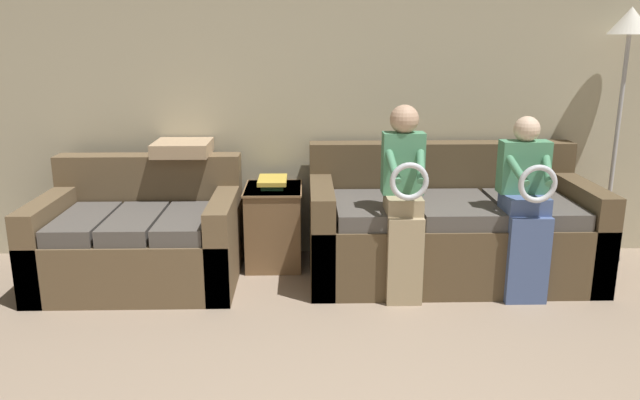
# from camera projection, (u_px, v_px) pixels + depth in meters

# --- Properties ---
(wall_back) EXTENTS (7.23, 0.06, 2.55)m
(wall_back) POSITION_uv_depth(u_px,v_px,m) (345.00, 94.00, 4.82)
(wall_back) COLOR #BCB293
(wall_back) RESTS_ON ground_plane
(couch_main) EXTENTS (2.02, 0.99, 0.92)m
(couch_main) POSITION_uv_depth(u_px,v_px,m) (448.00, 229.00, 4.57)
(couch_main) COLOR brown
(couch_main) RESTS_ON ground_plane
(couch_side) EXTENTS (1.37, 0.98, 0.85)m
(couch_side) POSITION_uv_depth(u_px,v_px,m) (142.00, 239.00, 4.45)
(couch_side) COLOR brown
(couch_side) RESTS_ON ground_plane
(child_left_seated) EXTENTS (0.28, 0.38, 1.28)m
(child_left_seated) POSITION_uv_depth(u_px,v_px,m) (404.00, 192.00, 4.06)
(child_left_seated) COLOR tan
(child_left_seated) RESTS_ON ground_plane
(child_right_seated) EXTENTS (0.32, 0.37, 1.21)m
(child_right_seated) POSITION_uv_depth(u_px,v_px,m) (526.00, 201.00, 4.08)
(child_right_seated) COLOR #475B8E
(child_right_seated) RESTS_ON ground_plane
(side_shelf) EXTENTS (0.43, 0.52, 0.61)m
(side_shelf) POSITION_uv_depth(u_px,v_px,m) (274.00, 225.00, 4.76)
(side_shelf) COLOR brown
(side_shelf) RESTS_ON ground_plane
(book_stack) EXTENTS (0.21, 0.32, 0.07)m
(book_stack) POSITION_uv_depth(u_px,v_px,m) (273.00, 182.00, 4.67)
(book_stack) COLOR #3D8451
(book_stack) RESTS_ON side_shelf
(floor_lamp) EXTENTS (0.31, 0.31, 1.91)m
(floor_lamp) POSITION_uv_depth(u_px,v_px,m) (627.00, 50.00, 4.54)
(floor_lamp) COLOR #2D2B28
(floor_lamp) RESTS_ON ground_plane
(throw_pillow) EXTENTS (0.41, 0.41, 0.10)m
(throw_pillow) POSITION_uv_depth(u_px,v_px,m) (183.00, 148.00, 4.64)
(throw_pillow) COLOR tan
(throw_pillow) RESTS_ON couch_side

